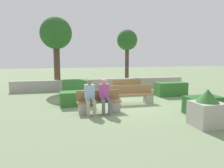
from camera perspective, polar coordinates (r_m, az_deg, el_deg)
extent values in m
plane|color=gray|center=(10.18, 2.85, -5.32)|extent=(60.00, 60.00, 0.00)
cube|color=#ADA89E|center=(14.66, -2.42, 0.00)|extent=(11.61, 0.30, 0.68)
cube|color=#937047|center=(8.68, -3.37, -4.62)|extent=(1.75, 0.44, 0.05)
cube|color=#937047|center=(8.87, -3.66, -2.88)|extent=(1.75, 0.04, 0.40)
cube|color=#ADA89E|center=(8.65, -7.58, -6.30)|extent=(0.36, 0.40, 0.41)
cube|color=#ADA89E|center=(8.87, 0.75, -5.88)|extent=(0.36, 0.40, 0.41)
cube|color=#937047|center=(12.57, 4.24, -0.83)|extent=(1.73, 0.44, 0.05)
cube|color=#937047|center=(12.77, 3.92, 0.32)|extent=(1.73, 0.04, 0.40)
cube|color=#ADA89E|center=(12.43, 1.43, -1.99)|extent=(0.36, 0.40, 0.41)
cube|color=#ADA89E|center=(12.81, 6.94, -1.75)|extent=(0.36, 0.40, 0.41)
cube|color=#937047|center=(10.20, 5.32, -2.81)|extent=(2.07, 0.44, 0.05)
cube|color=#937047|center=(10.39, 4.90, -1.35)|extent=(2.07, 0.04, 0.40)
cube|color=#ADA89E|center=(10.02, 0.93, -4.32)|extent=(0.36, 0.40, 0.41)
cube|color=#ADA89E|center=(10.53, 9.46, -3.83)|extent=(0.36, 0.40, 0.41)
cube|color=#B2A893|center=(8.39, -6.33, -4.46)|extent=(0.14, 0.46, 0.13)
cube|color=#B2A893|center=(8.42, -4.98, -4.40)|extent=(0.14, 0.46, 0.13)
cube|color=#B2A893|center=(8.22, -6.24, -6.37)|extent=(0.11, 0.11, 0.59)
cube|color=#B2A893|center=(8.25, -4.58, -6.29)|extent=(0.11, 0.11, 0.59)
cube|color=#9EBCE0|center=(8.58, -5.91, -1.91)|extent=(0.38, 0.22, 0.54)
sphere|color=#936B4C|center=(8.50, -5.93, 0.54)|extent=(0.20, 0.20, 0.20)
cube|color=slate|center=(8.48, -2.41, -4.29)|extent=(0.14, 0.46, 0.13)
cube|color=slate|center=(8.52, -1.09, -4.23)|extent=(0.14, 0.46, 0.13)
cube|color=slate|center=(8.31, -2.23, -6.17)|extent=(0.11, 0.11, 0.59)
cube|color=slate|center=(8.36, -0.61, -6.08)|extent=(0.11, 0.11, 0.59)
cube|color=#B74C9E|center=(8.67, -2.09, -1.77)|extent=(0.38, 0.22, 0.54)
sphere|color=tan|center=(8.60, -2.07, 0.67)|extent=(0.21, 0.21, 0.21)
cube|color=#33702D|center=(10.05, -9.39, -3.74)|extent=(1.43, 0.81, 0.63)
cube|color=#3D7A38|center=(12.90, -9.28, -0.79)|extent=(1.60, 0.83, 0.83)
cube|color=#33702D|center=(12.68, 15.18, -1.29)|extent=(1.72, 0.71, 0.75)
cube|color=#286028|center=(9.19, 22.66, -5.13)|extent=(1.39, 0.75, 0.68)
cube|color=#ADA89E|center=(7.66, 23.46, -7.25)|extent=(0.89, 0.89, 0.79)
cone|color=#387533|center=(7.53, 23.70, -2.80)|extent=(0.72, 0.72, 0.42)
cylinder|color=#473828|center=(15.57, -14.18, 4.79)|extent=(0.42, 0.42, 3.15)
sphere|color=#285B23|center=(15.63, -14.44, 12.75)|extent=(2.15, 2.15, 2.15)
cylinder|color=#473828|center=(16.78, 3.91, 4.88)|extent=(0.29, 0.29, 2.97)
sphere|color=#285B23|center=(16.80, 3.97, 11.40)|extent=(1.54, 1.54, 1.54)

